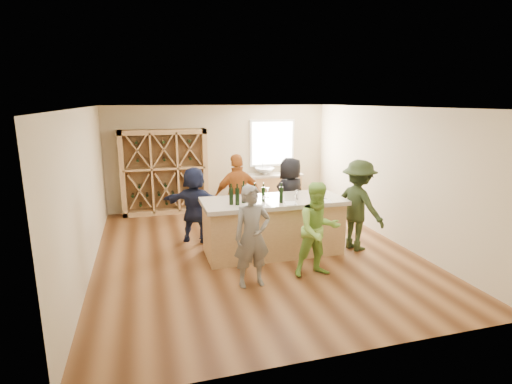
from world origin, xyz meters
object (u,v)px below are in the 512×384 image
object	(u,v)px
wine_bottle_b	(237,197)
wine_bottle_e	(263,194)
tasting_counter_base	(273,228)
person_near_left	(252,236)
wine_bottle_c	(244,194)
wine_bottle_d	(254,195)
person_server	(358,205)
person_far_right	(290,196)
person_far_left	(195,204)
wine_rack	(165,172)
sink	(265,171)
person_near_right	(318,230)
wine_bottle_f	(281,195)
person_far_mid	(238,197)
wine_bottle_a	(231,196)

from	to	relation	value
wine_bottle_b	wine_bottle_e	xyz separation A→B (m)	(0.53, 0.11, -0.02)
tasting_counter_base	person_near_left	xyz separation A→B (m)	(-0.76, -1.25, 0.33)
person_near_left	wine_bottle_c	bearing A→B (deg)	78.14
wine_bottle_e	wine_bottle_c	bearing A→B (deg)	177.02
wine_bottle_d	person_server	bearing A→B (deg)	-1.97
person_far_right	person_far_left	bearing A→B (deg)	-29.13
wine_rack	sink	distance (m)	2.70
wine_bottle_b	person_near_left	bearing A→B (deg)	-90.25
person_near_right	wine_bottle_f	distance (m)	1.05
person_near_left	person_far_right	size ratio (longest dim) A/B	0.96
person_near_left	wine_bottle_f	distance (m)	1.31
wine_bottle_d	wine_bottle_f	bearing A→B (deg)	-14.00
sink	wine_bottle_c	size ratio (longest dim) A/B	1.65
tasting_counter_base	person_server	xyz separation A→B (m)	(1.68, -0.25, 0.40)
wine_bottle_c	wine_bottle_f	size ratio (longest dim) A/B	1.10
wine_rack	person_far_mid	xyz separation A→B (m)	(1.38, -2.46, -0.18)
wine_rack	tasting_counter_base	xyz separation A→B (m)	(1.83, -3.46, -0.60)
wine_bottle_e	wine_rack	bearing A→B (deg)	114.11
wine_bottle_b	wine_bottle_d	world-z (taller)	wine_bottle_b
wine_bottle_d	wine_bottle_e	bearing A→B (deg)	18.99
wine_bottle_a	wine_bottle_f	size ratio (longest dim) A/B	1.03
sink	person_far_mid	bearing A→B (deg)	-119.02
person_near_right	person_far_right	world-z (taller)	person_far_right
wine_bottle_d	person_far_mid	xyz separation A→B (m)	(-0.03, 1.18, -0.31)
wine_bottle_c	wine_bottle_a	bearing A→B (deg)	-164.65
wine_bottle_a	person_far_left	bearing A→B (deg)	111.95
sink	person_far_left	bearing A→B (deg)	-134.19
wine_bottle_c	person_far_right	xyz separation A→B (m)	(1.32, 1.07, -0.38)
person_far_left	person_near_right	bearing A→B (deg)	153.23
tasting_counter_base	wine_bottle_d	xyz separation A→B (m)	(-0.43, -0.18, 0.73)
person_far_left	wine_rack	bearing A→B (deg)	-53.27
wine_bottle_a	wine_bottle_e	size ratio (longest dim) A/B	1.13
wine_bottle_c	person_far_left	world-z (taller)	person_far_left
person_near_left	person_far_mid	size ratio (longest dim) A/B	0.90
person_near_left	person_near_right	distance (m)	1.17
sink	wine_bottle_a	xyz separation A→B (m)	(-1.72, -3.56, 0.22)
wine_rack	person_far_left	world-z (taller)	wine_rack
wine_bottle_c	person_near_right	distance (m)	1.55
wine_bottle_c	person_far_left	distance (m)	1.48
wine_bottle_a	wine_bottle_c	size ratio (longest dim) A/B	0.94
wine_bottle_c	wine_bottle_e	world-z (taller)	wine_bottle_c
person_near_right	person_far_left	size ratio (longest dim) A/B	1.01
person_near_left	person_far_right	world-z (taller)	person_far_right
wine_rack	person_near_left	size ratio (longest dim) A/B	1.33
wine_bottle_d	person_far_right	world-z (taller)	person_far_right
person_far_left	wine_bottle_f	world-z (taller)	person_far_left
wine_bottle_a	person_near_left	xyz separation A→B (m)	(0.09, -1.08, -0.41)
tasting_counter_base	wine_bottle_c	bearing A→B (deg)	-171.01
wine_rack	person_near_left	xyz separation A→B (m)	(1.07, -4.71, -0.27)
wine_bottle_c	wine_bottle_f	xyz separation A→B (m)	(0.66, -0.20, -0.01)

